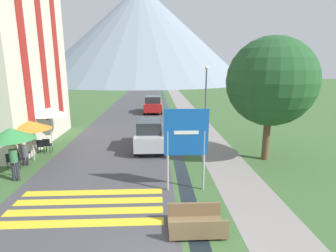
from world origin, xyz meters
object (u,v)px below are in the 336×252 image
(parked_car_near, at_px, (150,134))
(tree_by_path, at_px, (271,82))
(cafe_chair_near_right, at_px, (17,159))
(person_standing_terrace, at_px, (14,160))
(cafe_umbrella_front_green, at_px, (11,134))
(cafe_chair_near_left, at_px, (12,160))
(person_seated_far, at_px, (25,152))
(cafe_umbrella_rear_white, at_px, (49,112))
(parked_car_far, at_px, (153,104))
(cafe_chair_far_right, at_px, (47,144))
(footbridge, at_px, (196,224))
(cafe_chair_far_left, at_px, (41,145))
(road_sign, at_px, (186,139))
(cafe_umbrella_middle_orange, at_px, (30,125))
(cafe_chair_middle, at_px, (25,152))
(streetlamp, at_px, (206,93))

(parked_car_near, height_order, tree_by_path, tree_by_path)
(cafe_chair_near_right, relative_size, person_standing_terrace, 0.51)
(cafe_umbrella_front_green, bearing_deg, cafe_chair_near_left, 125.05)
(person_seated_far, bearing_deg, cafe_umbrella_rear_white, 89.22)
(cafe_umbrella_rear_white, bearing_deg, parked_car_far, 62.49)
(cafe_chair_far_right, distance_m, person_standing_terrace, 3.87)
(footbridge, xyz_separation_m, cafe_chair_far_right, (-7.52, 7.80, 0.29))
(person_standing_terrace, bearing_deg, cafe_umbrella_front_green, 117.95)
(footbridge, bearing_deg, person_seated_far, 143.36)
(parked_car_near, height_order, cafe_umbrella_rear_white, cafe_umbrella_rear_white)
(parked_car_near, height_order, cafe_chair_near_right, parked_car_near)
(parked_car_far, distance_m, cafe_chair_far_right, 14.65)
(cafe_chair_far_left, bearing_deg, cafe_umbrella_front_green, -76.91)
(cafe_chair_near_right, bearing_deg, cafe_chair_far_right, 57.01)
(parked_car_far, bearing_deg, road_sign, -85.31)
(parked_car_far, distance_m, cafe_umbrella_rear_white, 13.58)
(road_sign, relative_size, person_seated_far, 2.67)
(cafe_chair_near_right, distance_m, person_seated_far, 0.54)
(cafe_chair_near_left, relative_size, cafe_umbrella_middle_orange, 0.39)
(parked_car_far, bearing_deg, cafe_umbrella_middle_orange, -112.93)
(cafe_chair_near_left, xyz_separation_m, person_seated_far, (0.34, 0.60, 0.18))
(cafe_chair_middle, bearing_deg, parked_car_far, 41.34)
(road_sign, distance_m, streetlamp, 10.36)
(road_sign, distance_m, cafe_umbrella_front_green, 7.74)
(cafe_chair_near_right, bearing_deg, parked_car_near, 2.76)
(footbridge, height_order, cafe_umbrella_rear_white, cafe_umbrella_rear_white)
(cafe_chair_far_right, bearing_deg, parked_car_far, 50.35)
(footbridge, distance_m, cafe_chair_far_left, 10.89)
(cafe_chair_far_right, height_order, tree_by_path, tree_by_path)
(cafe_umbrella_front_green, distance_m, person_seated_far, 1.97)
(cafe_chair_middle, relative_size, person_seated_far, 0.68)
(person_standing_terrace, bearing_deg, cafe_chair_near_left, 122.74)
(cafe_chair_far_left, relative_size, cafe_umbrella_rear_white, 0.35)
(cafe_umbrella_middle_orange, xyz_separation_m, person_seated_far, (-0.10, -0.70, -1.24))
(parked_car_near, distance_m, parked_car_far, 12.89)
(cafe_umbrella_front_green, bearing_deg, road_sign, -12.38)
(person_standing_terrace, relative_size, tree_by_path, 0.26)
(road_sign, bearing_deg, person_seated_far, 158.36)
(cafe_chair_middle, xyz_separation_m, cafe_chair_near_left, (-0.07, -1.12, 0.00))
(parked_car_far, height_order, streetlamp, streetlamp)
(cafe_umbrella_rear_white, relative_size, person_seated_far, 1.95)
(cafe_chair_far_right, distance_m, tree_by_path, 12.82)
(parked_car_far, bearing_deg, cafe_chair_far_left, -114.75)
(cafe_chair_near_right, xyz_separation_m, person_standing_terrace, (0.65, -1.40, 0.45))
(footbridge, height_order, person_seated_far, person_seated_far)
(cafe_chair_far_left, distance_m, person_standing_terrace, 3.71)
(footbridge, relative_size, cafe_chair_near_right, 2.00)
(cafe_umbrella_middle_orange, xyz_separation_m, cafe_umbrella_rear_white, (-0.05, 2.65, 0.26))
(cafe_chair_middle, relative_size, person_standing_terrace, 0.51)
(person_seated_far, bearing_deg, cafe_chair_near_right, -110.22)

